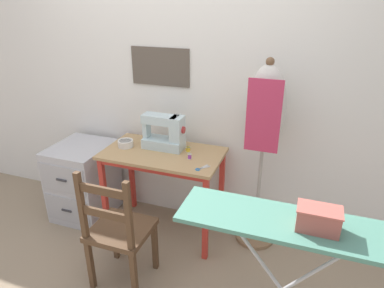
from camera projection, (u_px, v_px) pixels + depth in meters
name	position (u px, v px, depth m)	size (l,w,h in m)	color
ground_plane	(152.00, 248.00, 2.81)	(14.00, 14.00, 0.00)	gray
wall_back	(177.00, 79.00, 2.82)	(10.00, 0.07, 2.55)	silver
sewing_table	(163.00, 165.00, 2.77)	(0.96, 0.54, 0.75)	tan
sewing_machine	(166.00, 133.00, 2.76)	(0.35, 0.16, 0.31)	silver
fabric_bowl	(126.00, 143.00, 2.83)	(0.13, 0.13, 0.06)	silver
scissors	(200.00, 169.00, 2.48)	(0.09, 0.11, 0.01)	silver
thread_spool_near_machine	(188.00, 149.00, 2.74)	(0.04, 0.04, 0.04)	yellow
thread_spool_mid_table	(190.00, 156.00, 2.62)	(0.03, 0.03, 0.04)	purple
wooden_chair	(119.00, 231.00, 2.33)	(0.40, 0.38, 0.92)	#513823
filing_cabinet	(84.00, 180.00, 3.15)	(0.48, 0.55, 0.69)	#B7B7BC
dress_form	(265.00, 120.00, 2.50)	(0.32, 0.32, 1.52)	#846647
ironing_board	(291.00, 230.00, 1.71)	(1.14, 0.33, 0.89)	#518E7A
storage_box	(318.00, 219.00, 1.61)	(0.21, 0.12, 0.12)	#AD564C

